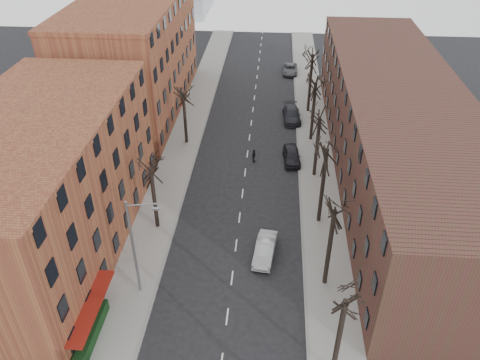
# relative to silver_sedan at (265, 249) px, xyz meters

# --- Properties ---
(sidewalk_left) EXTENTS (4.00, 90.00, 0.15)m
(sidewalk_left) POSITION_rel_silver_sedan_xyz_m (-10.63, 20.14, -0.68)
(sidewalk_left) COLOR gray
(sidewalk_left) RESTS_ON ground
(sidewalk_right) EXTENTS (4.00, 90.00, 0.15)m
(sidewalk_right) POSITION_rel_silver_sedan_xyz_m (5.37, 20.14, -0.68)
(sidewalk_right) COLOR gray
(sidewalk_right) RESTS_ON ground
(building_left_near) EXTENTS (12.00, 26.00, 12.00)m
(building_left_near) POSITION_rel_silver_sedan_xyz_m (-18.63, 0.14, 5.24)
(building_left_near) COLOR brown
(building_left_near) RESTS_ON ground
(building_left_far) EXTENTS (12.00, 28.00, 14.00)m
(building_left_far) POSITION_rel_silver_sedan_xyz_m (-18.63, 29.14, 6.24)
(building_left_far) COLOR brown
(building_left_far) RESTS_ON ground
(building_right) EXTENTS (12.00, 50.00, 10.00)m
(building_right) POSITION_rel_silver_sedan_xyz_m (13.37, 15.14, 4.24)
(building_right) COLOR #492722
(building_right) RESTS_ON ground
(awning_left) EXTENTS (1.20, 7.00, 0.15)m
(awning_left) POSITION_rel_silver_sedan_xyz_m (-12.03, -8.86, -0.76)
(awning_left) COLOR maroon
(awning_left) RESTS_ON ground
(hedge) EXTENTS (0.80, 6.00, 1.00)m
(hedge) POSITION_rel_silver_sedan_xyz_m (-12.13, -9.86, -0.11)
(hedge) COLOR #113314
(hedge) RESTS_ON sidewalk_left
(tree_right_b) EXTENTS (5.20, 5.20, 10.80)m
(tree_right_b) POSITION_rel_silver_sedan_xyz_m (4.97, -2.86, -0.76)
(tree_right_b) COLOR black
(tree_right_b) RESTS_ON ground
(tree_right_c) EXTENTS (5.20, 5.20, 11.60)m
(tree_right_c) POSITION_rel_silver_sedan_xyz_m (4.97, 5.14, -0.76)
(tree_right_c) COLOR black
(tree_right_c) RESTS_ON ground
(tree_right_d) EXTENTS (5.20, 5.20, 10.00)m
(tree_right_d) POSITION_rel_silver_sedan_xyz_m (4.97, 13.14, -0.76)
(tree_right_d) COLOR black
(tree_right_d) RESTS_ON ground
(tree_right_e) EXTENTS (5.20, 5.20, 10.80)m
(tree_right_e) POSITION_rel_silver_sedan_xyz_m (4.97, 21.14, -0.76)
(tree_right_e) COLOR black
(tree_right_e) RESTS_ON ground
(tree_right_f) EXTENTS (5.20, 5.20, 11.60)m
(tree_right_f) POSITION_rel_silver_sedan_xyz_m (4.97, 29.14, -0.76)
(tree_right_f) COLOR black
(tree_right_f) RESTS_ON ground
(tree_left_a) EXTENTS (5.20, 5.20, 9.50)m
(tree_left_a) POSITION_rel_silver_sedan_xyz_m (-10.23, 3.14, -0.76)
(tree_left_a) COLOR black
(tree_left_a) RESTS_ON ground
(tree_left_b) EXTENTS (5.20, 5.20, 9.50)m
(tree_left_b) POSITION_rel_silver_sedan_xyz_m (-10.23, 19.14, -0.76)
(tree_left_b) COLOR black
(tree_left_b) RESTS_ON ground
(streetlight) EXTENTS (2.45, 0.22, 9.03)m
(streetlight) POSITION_rel_silver_sedan_xyz_m (-9.66, -4.86, 4.25)
(streetlight) COLOR slate
(streetlight) RESTS_ON ground
(silver_sedan) EXTENTS (2.16, 4.77, 1.52)m
(silver_sedan) POSITION_rel_silver_sedan_xyz_m (0.00, 0.00, 0.00)
(silver_sedan) COLOR #A4A7AB
(silver_sedan) RESTS_ON ground
(parked_car_near) EXTENTS (2.21, 4.71, 1.56)m
(parked_car_near) POSITION_rel_silver_sedan_xyz_m (2.52, 15.91, 0.02)
(parked_car_near) COLOR black
(parked_car_near) RESTS_ON ground
(parked_car_mid) EXTENTS (2.59, 5.56, 1.57)m
(parked_car_mid) POSITION_rel_silver_sedan_xyz_m (2.67, 26.41, 0.03)
(parked_car_mid) COLOR #212229
(parked_car_mid) RESTS_ON ground
(parked_car_far) EXTENTS (2.32, 4.98, 1.38)m
(parked_car_far) POSITION_rel_silver_sedan_xyz_m (2.67, 43.16, -0.07)
(parked_car_far) COLOR #4E5055
(parked_car_far) RESTS_ON ground
(pedestrian_crossing) EXTENTS (0.65, 1.02, 1.62)m
(pedestrian_crossing) POSITION_rel_silver_sedan_xyz_m (-1.80, 15.45, 0.05)
(pedestrian_crossing) COLOR black
(pedestrian_crossing) RESTS_ON ground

